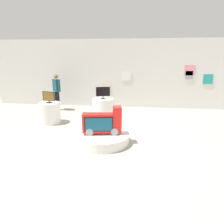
{
  "coord_description": "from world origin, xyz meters",
  "views": [
    {
      "loc": [
        1.04,
        -5.21,
        2.37
      ],
      "look_at": [
        0.27,
        0.97,
        0.71
      ],
      "focal_mm": 33.24,
      "sensor_mm": 36.0,
      "label": 1
    }
  ],
  "objects": [
    {
      "name": "shopper_browsing_near_truck",
      "position": [
        -2.61,
        3.73,
        0.96
      ],
      "size": [
        0.43,
        0.41,
        1.64
      ],
      "color": "black",
      "rests_on": "ground"
    },
    {
      "name": "display_pedestal_center_rear",
      "position": [
        -0.32,
        2.8,
        0.38
      ],
      "size": [
        0.85,
        0.85,
        0.76
      ],
      "primitive_type": "cylinder",
      "color": "silver",
      "rests_on": "ground"
    },
    {
      "name": "main_display_pedestal",
      "position": [
        0.08,
        0.23,
        0.14
      ],
      "size": [
        1.54,
        1.54,
        0.27
      ],
      "primitive_type": "cylinder",
      "color": "silver",
      "rests_on": "ground"
    },
    {
      "name": "tv_on_left_rear",
      "position": [
        -2.15,
        1.81,
        0.98
      ],
      "size": [
        0.48,
        0.22,
        0.41
      ],
      "color": "black",
      "rests_on": "display_pedestal_left_rear"
    },
    {
      "name": "back_wall_display",
      "position": [
        0.01,
        4.73,
        1.59
      ],
      "size": [
        12.19,
        0.13,
        3.19
      ],
      "color": "silver",
      "rests_on": "ground"
    },
    {
      "name": "tv_on_center_rear",
      "position": [
        -0.32,
        2.79,
        1.03
      ],
      "size": [
        0.54,
        0.18,
        0.47
      ],
      "color": "black",
      "rests_on": "display_pedestal_center_rear"
    },
    {
      "name": "novelty_firetruck_tv",
      "position": [
        0.1,
        0.22,
        0.59
      ],
      "size": [
        1.12,
        0.5,
        0.78
      ],
      "color": "gray",
      "rests_on": "main_display_pedestal"
    },
    {
      "name": "ground_plane",
      "position": [
        0.0,
        0.0,
        0.0
      ],
      "size": [
        30.0,
        30.0,
        0.0
      ],
      "primitive_type": "plane",
      "color": "#A8A091"
    },
    {
      "name": "display_pedestal_left_rear",
      "position": [
        -2.15,
        1.82,
        0.38
      ],
      "size": [
        0.78,
        0.78,
        0.76
      ],
      "primitive_type": "cylinder",
      "color": "silver",
      "rests_on": "ground"
    }
  ]
}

